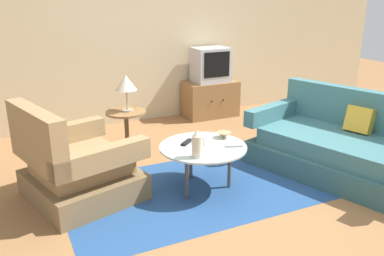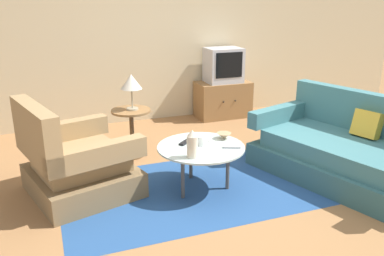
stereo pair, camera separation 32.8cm
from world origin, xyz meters
TOP-DOWN VIEW (x-y plane):
  - ground_plane at (0.00, 0.00)m, footprint 16.00×16.00m
  - back_wall at (0.00, 2.59)m, footprint 9.00×0.12m
  - area_rug at (-0.14, 0.09)m, footprint 2.69×1.51m
  - armchair at (-1.29, 0.40)m, footprint 1.13×1.16m
  - couch at (1.36, -0.20)m, footprint 1.47×2.00m
  - coffee_table at (-0.14, 0.09)m, footprint 0.84×0.84m
  - side_table at (-0.58, 1.14)m, footprint 0.45×0.45m
  - tv_stand at (1.10, 2.26)m, footprint 0.82×0.48m
  - television at (1.10, 2.27)m, footprint 0.53×0.41m
  - table_lamp at (-0.56, 1.14)m, footprint 0.24×0.24m
  - vase at (-0.31, -0.14)m, footprint 0.10×0.10m
  - mug at (-0.12, 0.10)m, footprint 0.12×0.07m
  - bowl at (0.16, 0.21)m, footprint 0.15×0.15m
  - tv_remote_dark at (-0.25, 0.22)m, footprint 0.17×0.15m
  - tv_remote_silver at (0.12, -0.06)m, footprint 0.17×0.11m

SIDE VIEW (x-z plane):
  - ground_plane at x=0.00m, z-range 0.00..0.00m
  - area_rug at x=-0.14m, z-range 0.00..0.00m
  - tv_stand at x=1.10m, z-range 0.00..0.55m
  - couch at x=1.36m, z-range -0.15..0.70m
  - armchair at x=-1.29m, z-range -0.16..0.77m
  - side_table at x=-0.58m, z-range 0.12..0.69m
  - coffee_table at x=-0.14m, z-range 0.19..0.63m
  - tv_remote_dark at x=-0.25m, z-range 0.44..0.46m
  - tv_remote_silver at x=0.12m, z-range 0.44..0.46m
  - bowl at x=0.16m, z-range 0.44..0.50m
  - mug at x=-0.12m, z-range 0.44..0.54m
  - vase at x=-0.31m, z-range 0.44..0.70m
  - television at x=1.10m, z-range 0.55..1.06m
  - table_lamp at x=-0.56m, z-range 0.68..1.09m
  - back_wall at x=0.00m, z-range 0.00..2.70m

